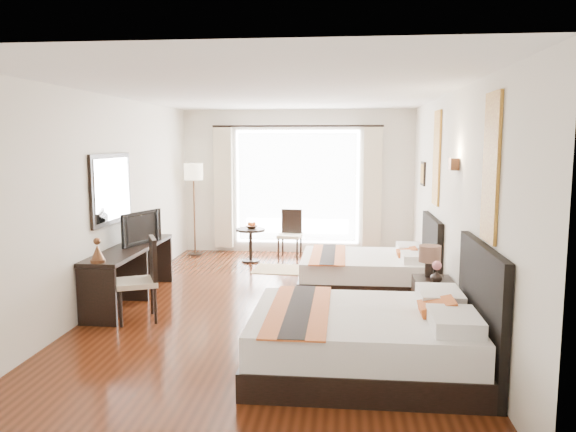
# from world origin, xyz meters

# --- Properties ---
(floor) EXTENTS (4.50, 7.50, 0.01)m
(floor) POSITION_xyz_m (0.00, 0.00, -0.01)
(floor) COLOR #3D190B
(floor) RESTS_ON ground
(ceiling) EXTENTS (4.50, 7.50, 0.02)m
(ceiling) POSITION_xyz_m (0.00, 0.00, 2.79)
(ceiling) COLOR white
(ceiling) RESTS_ON wall_headboard
(wall_headboard) EXTENTS (0.01, 7.50, 2.80)m
(wall_headboard) POSITION_xyz_m (2.25, 0.00, 1.40)
(wall_headboard) COLOR silver
(wall_headboard) RESTS_ON floor
(wall_desk) EXTENTS (0.01, 7.50, 2.80)m
(wall_desk) POSITION_xyz_m (-2.25, 0.00, 1.40)
(wall_desk) COLOR silver
(wall_desk) RESTS_ON floor
(wall_window) EXTENTS (4.50, 0.01, 2.80)m
(wall_window) POSITION_xyz_m (0.00, 3.75, 1.40)
(wall_window) COLOR silver
(wall_window) RESTS_ON floor
(wall_entry) EXTENTS (4.50, 0.01, 2.80)m
(wall_entry) POSITION_xyz_m (0.00, -3.75, 1.40)
(wall_entry) COLOR silver
(wall_entry) RESTS_ON floor
(window_glass) EXTENTS (2.40, 0.02, 2.20)m
(window_glass) POSITION_xyz_m (0.00, 3.73, 1.30)
(window_glass) COLOR white
(window_glass) RESTS_ON wall_window
(sheer_curtain) EXTENTS (2.30, 0.02, 2.10)m
(sheer_curtain) POSITION_xyz_m (0.00, 3.67, 1.30)
(sheer_curtain) COLOR white
(sheer_curtain) RESTS_ON wall_window
(drape_left) EXTENTS (0.35, 0.14, 2.35)m
(drape_left) POSITION_xyz_m (-1.45, 3.63, 1.28)
(drape_left) COLOR beige
(drape_left) RESTS_ON floor
(drape_right) EXTENTS (0.35, 0.14, 2.35)m
(drape_right) POSITION_xyz_m (1.45, 3.63, 1.28)
(drape_right) COLOR beige
(drape_right) RESTS_ON floor
(art_panel_near) EXTENTS (0.03, 0.50, 1.35)m
(art_panel_near) POSITION_xyz_m (2.23, -1.98, 1.95)
(art_panel_near) COLOR #893814
(art_panel_near) RESTS_ON wall_headboard
(art_panel_far) EXTENTS (0.03, 0.50, 1.35)m
(art_panel_far) POSITION_xyz_m (2.23, 1.04, 1.95)
(art_panel_far) COLOR #893814
(art_panel_far) RESTS_ON wall_headboard
(wall_sconce) EXTENTS (0.10, 0.14, 0.14)m
(wall_sconce) POSITION_xyz_m (2.19, -0.47, 1.92)
(wall_sconce) COLOR #4C2E1B
(wall_sconce) RESTS_ON wall_headboard
(mirror_frame) EXTENTS (0.04, 1.25, 0.95)m
(mirror_frame) POSITION_xyz_m (-2.22, 0.09, 1.55)
(mirror_frame) COLOR black
(mirror_frame) RESTS_ON wall_desk
(mirror_glass) EXTENTS (0.01, 1.12, 0.82)m
(mirror_glass) POSITION_xyz_m (-2.19, 0.09, 1.55)
(mirror_glass) COLOR white
(mirror_glass) RESTS_ON mirror_frame
(bed_near) EXTENTS (2.20, 1.72, 1.24)m
(bed_near) POSITION_xyz_m (1.20, -1.98, 0.32)
(bed_near) COLOR black
(bed_near) RESTS_ON floor
(bed_far) EXTENTS (1.96, 1.53, 1.10)m
(bed_far) POSITION_xyz_m (1.32, 1.04, 0.29)
(bed_far) COLOR black
(bed_far) RESTS_ON floor
(nightstand) EXTENTS (0.45, 0.56, 0.54)m
(nightstand) POSITION_xyz_m (2.00, -0.47, 0.27)
(nightstand) COLOR black
(nightstand) RESTS_ON floor
(table_lamp) EXTENTS (0.27, 0.27, 0.42)m
(table_lamp) POSITION_xyz_m (1.97, -0.32, 0.79)
(table_lamp) COLOR black
(table_lamp) RESTS_ON nightstand
(vase) EXTENTS (0.16, 0.16, 0.15)m
(vase) POSITION_xyz_m (2.01, -0.62, 0.57)
(vase) COLOR black
(vase) RESTS_ON nightstand
(console_desk) EXTENTS (0.50, 2.20, 0.76)m
(console_desk) POSITION_xyz_m (-1.99, 0.09, 0.38)
(console_desk) COLOR black
(console_desk) RESTS_ON floor
(television) EXTENTS (0.36, 0.80, 0.46)m
(television) POSITION_xyz_m (-1.97, 0.33, 0.99)
(television) COLOR black
(television) RESTS_ON console_desk
(bronze_figurine) EXTENTS (0.23, 0.23, 0.26)m
(bronze_figurine) POSITION_xyz_m (-1.99, -0.91, 0.89)
(bronze_figurine) COLOR #4C2E1B
(bronze_figurine) RESTS_ON console_desk
(desk_chair) EXTENTS (0.63, 0.63, 1.02)m
(desk_chair) POSITION_xyz_m (-1.57, -0.73, 0.31)
(desk_chair) COLOR beige
(desk_chair) RESTS_ON floor
(floor_lamp) EXTENTS (0.36, 0.36, 1.77)m
(floor_lamp) POSITION_xyz_m (-1.94, 3.23, 1.50)
(floor_lamp) COLOR black
(floor_lamp) RESTS_ON floor
(side_table) EXTENTS (0.53, 0.53, 0.61)m
(side_table) POSITION_xyz_m (-0.77, 2.76, 0.31)
(side_table) COLOR black
(side_table) RESTS_ON floor
(fruit_bowl) EXTENTS (0.27, 0.27, 0.05)m
(fruit_bowl) POSITION_xyz_m (-0.75, 2.79, 0.64)
(fruit_bowl) COLOR #423117
(fruit_bowl) RESTS_ON side_table
(window_chair) EXTENTS (0.47, 0.47, 0.91)m
(window_chair) POSITION_xyz_m (-0.09, 3.19, 0.28)
(window_chair) COLOR beige
(window_chair) RESTS_ON floor
(jute_rug) EXTENTS (1.20, 0.85, 0.01)m
(jute_rug) POSITION_xyz_m (-0.03, 2.18, 0.01)
(jute_rug) COLOR tan
(jute_rug) RESTS_ON floor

